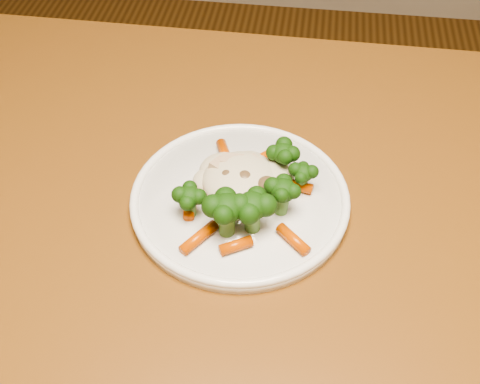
{
  "coord_description": "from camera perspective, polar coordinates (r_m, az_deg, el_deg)",
  "views": [
    {
      "loc": [
        0.08,
        -0.73,
        1.25
      ],
      "look_at": [
        0.02,
        -0.28,
        0.77
      ],
      "focal_mm": 45.0,
      "sensor_mm": 36.0,
      "label": 1
    }
  ],
  "objects": [
    {
      "name": "meal",
      "position": [
        0.64,
        0.68,
        0.27
      ],
      "size": [
        0.15,
        0.17,
        0.05
      ],
      "color": "beige",
      "rests_on": "plate"
    },
    {
      "name": "plate",
      "position": [
        0.67,
        -0.0,
        -0.8
      ],
      "size": [
        0.24,
        0.24,
        0.01
      ],
      "primitive_type": "cylinder",
      "color": "white",
      "rests_on": "dining_table"
    },
    {
      "name": "dining_table",
      "position": [
        0.71,
        1.86,
        -10.08
      ],
      "size": [
        1.24,
        0.83,
        0.75
      ],
      "rotation": [
        0.0,
        0.0,
        -0.01
      ],
      "color": "brown",
      "rests_on": "ground"
    }
  ]
}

